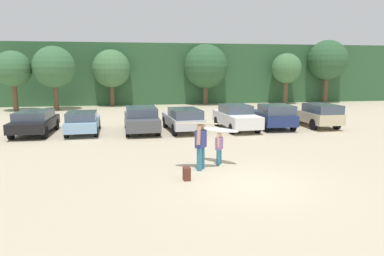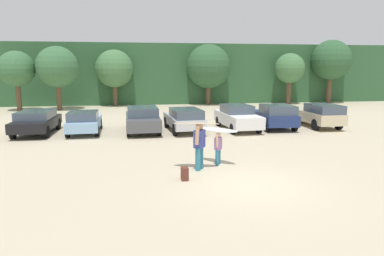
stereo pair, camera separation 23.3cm
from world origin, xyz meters
name	(u,v)px [view 1 (the left image)]	position (x,y,z in m)	size (l,w,h in m)	color
ground_plane	(253,185)	(0.00, 0.00, 0.00)	(120.00, 120.00, 0.00)	#C1B293
hillside_ridge	(164,73)	(0.00, 32.33, 3.19)	(108.00, 12.00, 6.39)	#2D5633
tree_far_left	(13,69)	(-14.15, 22.77, 3.72)	(3.16, 3.16, 5.33)	brown
tree_center	(54,67)	(-10.72, 22.91, 3.89)	(3.73, 3.73, 5.78)	brown
tree_left	(111,69)	(-5.83, 25.59, 3.75)	(3.76, 3.76, 5.65)	brown
tree_right	(206,67)	(3.78, 25.63, 3.98)	(4.57, 4.57, 6.28)	brown
tree_center_left	(286,69)	(12.42, 24.89, 3.76)	(3.15, 3.15, 5.38)	brown
tree_far_right	(327,60)	(17.42, 25.47, 4.67)	(4.32, 4.32, 6.86)	brown
parked_car_black	(35,121)	(-9.45, 10.67, 0.76)	(1.97, 4.33, 1.36)	black
parked_car_sky_blue	(83,122)	(-6.73, 10.44, 0.70)	(1.94, 4.23, 1.34)	#84ADD1
parked_car_dark_gray	(141,119)	(-3.34, 10.46, 0.79)	(2.08, 4.76, 1.51)	#4C4F54
parked_car_silver	(183,119)	(-0.86, 10.09, 0.79)	(2.12, 4.53, 1.44)	silver
parked_car_white	(236,117)	(2.53, 10.35, 0.79)	(2.01, 4.67, 1.53)	white
parked_car_navy	(273,116)	(4.97, 10.28, 0.82)	(2.13, 4.01, 1.55)	navy
parked_car_champagne	(315,114)	(7.96, 10.49, 0.82)	(1.83, 4.72, 1.55)	beige
person_adult	(201,143)	(-1.35, 2.00, 1.01)	(0.52, 0.75, 1.79)	teal
person_child	(219,147)	(-0.51, 2.56, 0.73)	(0.37, 0.50, 1.30)	teal
surfboard_cream	(197,124)	(-1.48, 2.02, 1.76)	(1.83, 0.88, 0.17)	beige
surfboard_white	(219,130)	(-0.48, 2.69, 1.39)	(1.54, 1.54, 0.13)	white
backpack_dropped	(187,174)	(-2.07, 0.85, 0.22)	(0.24, 0.34, 0.45)	#592D23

